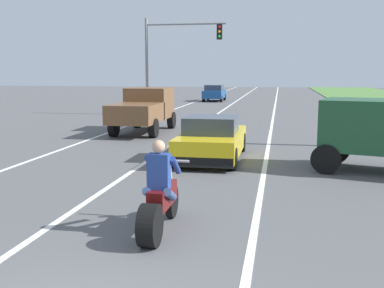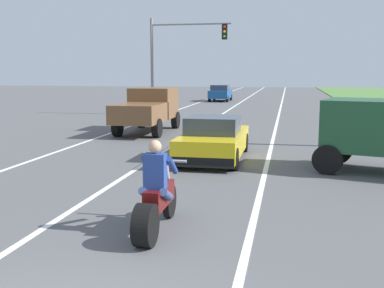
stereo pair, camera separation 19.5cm
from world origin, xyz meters
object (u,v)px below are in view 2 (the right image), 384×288
(distant_car_far_ahead, at_px, (220,93))
(motorcycle_with_rider, at_px, (156,200))
(sports_car_yellow, at_px, (214,140))
(pickup_truck_left_lane_brown, at_px, (148,108))
(traffic_light_mast_near, at_px, (176,50))

(distant_car_far_ahead, bearing_deg, motorcycle_with_rider, -83.63)
(sports_car_yellow, bearing_deg, motorcycle_with_rider, -89.13)
(motorcycle_with_rider, distance_m, distant_car_far_ahead, 36.45)
(pickup_truck_left_lane_brown, height_order, traffic_light_mast_near, traffic_light_mast_near)
(pickup_truck_left_lane_brown, xyz_separation_m, distant_car_far_ahead, (0.02, 23.14, -0.33))
(motorcycle_with_rider, bearing_deg, distant_car_far_ahead, 96.37)
(motorcycle_with_rider, bearing_deg, traffic_light_mast_near, 102.39)
(sports_car_yellow, height_order, distant_car_far_ahead, distant_car_far_ahead)
(traffic_light_mast_near, bearing_deg, distant_car_far_ahead, 87.23)
(motorcycle_with_rider, relative_size, pickup_truck_left_lane_brown, 0.46)
(traffic_light_mast_near, bearing_deg, sports_car_yellow, -72.36)
(pickup_truck_left_lane_brown, bearing_deg, traffic_light_mast_near, 94.60)
(distant_car_far_ahead, bearing_deg, traffic_light_mast_near, -92.77)
(motorcycle_with_rider, height_order, pickup_truck_left_lane_brown, pickup_truck_left_lane_brown)
(traffic_light_mast_near, relative_size, distant_car_far_ahead, 1.50)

